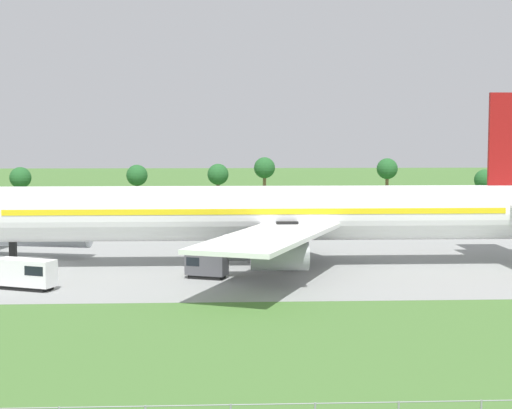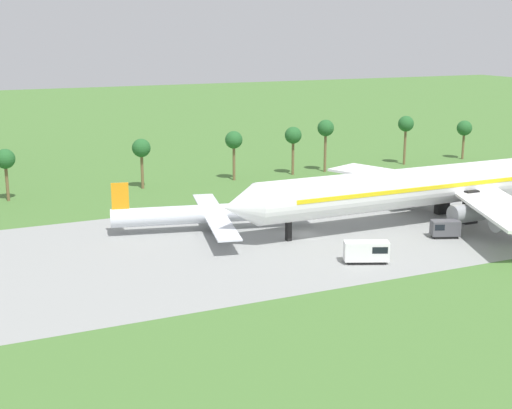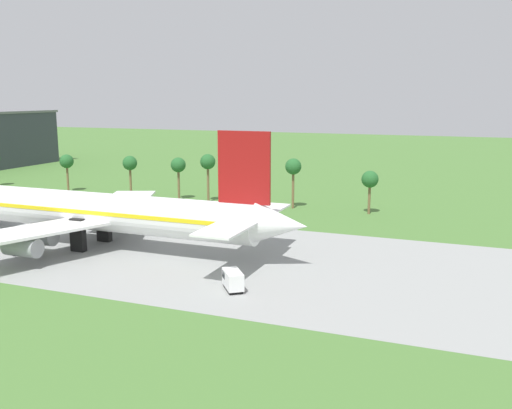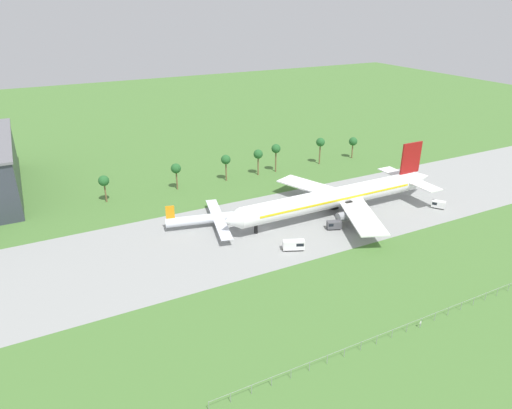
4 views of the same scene
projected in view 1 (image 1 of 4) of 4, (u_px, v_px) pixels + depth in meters
The scene contains 6 objects.
ground_plane at pixel (51, 265), 90.83m from camera, with size 600.00×600.00×0.00m, color #477233.
taxiway_strip at pixel (51, 265), 90.83m from camera, with size 320.00×44.00×0.02m.
jet_airliner at pixel (271, 214), 89.96m from camera, with size 78.70×52.42×19.87m.
baggage_tug at pixel (206, 265), 81.77m from camera, with size 4.64×3.38×2.65m.
catering_van at pixel (27, 274), 75.58m from camera, with size 6.25×4.18×2.98m.
palm_tree_row at pixel (200, 176), 132.81m from camera, with size 107.96×3.60×11.45m.
Camera 1 is at (19.46, -90.97, 14.56)m, focal length 55.00 mm.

